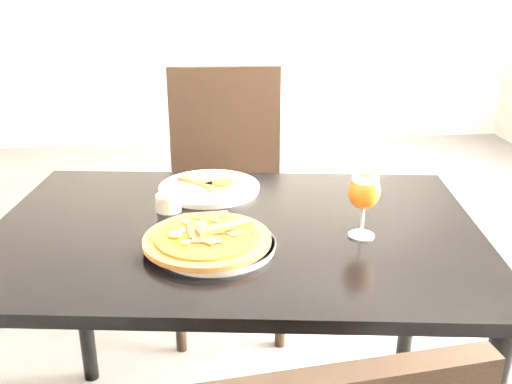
{
  "coord_description": "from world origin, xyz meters",
  "views": [
    {
      "loc": [
        -0.1,
        -1.61,
        1.34
      ],
      "look_at": [
        0.04,
        -0.3,
        0.83
      ],
      "focal_mm": 40.0,
      "sensor_mm": 36.0,
      "label": 1
    }
  ],
  "objects": [
    {
      "name": "ground",
      "position": [
        0.0,
        0.0,
        0.0
      ],
      "size": [
        6.0,
        6.0,
        0.0
      ],
      "primitive_type": "plane",
      "color": "#565659",
      "rests_on": "ground"
    },
    {
      "name": "sauce_cup",
      "position": [
        -0.18,
        -0.21,
        0.77
      ],
      "size": [
        0.07,
        0.07,
        0.04
      ],
      "color": "beige",
      "rests_on": "dining_table"
    },
    {
      "name": "dining_table",
      "position": [
        -0.01,
        -0.33,
        0.66
      ],
      "size": [
        1.3,
        0.96,
        0.75
      ],
      "rotation": [
        0.0,
        0.0,
        -0.14
      ],
      "color": "black",
      "rests_on": "ground"
    },
    {
      "name": "plate_second",
      "position": [
        -0.07,
        -0.07,
        0.76
      ],
      "size": [
        0.3,
        0.3,
        0.02
      ],
      "primitive_type": "cylinder",
      "rotation": [
        0.0,
        0.0,
        0.06
      ],
      "color": "silver",
      "rests_on": "dining_table"
    },
    {
      "name": "chair_far",
      "position": [
        0.01,
        0.46,
        0.55
      ],
      "size": [
        0.48,
        0.48,
        1.0
      ],
      "rotation": [
        0.0,
        0.0,
        -0.03
      ],
      "color": "black",
      "rests_on": "ground"
    },
    {
      "name": "crust_scraps",
      "position": [
        -0.05,
        -0.07,
        0.77
      ],
      "size": [
        0.19,
        0.14,
        0.01
      ],
      "rotation": [
        0.0,
        0.0,
        -0.26
      ],
      "color": "brown",
      "rests_on": "plate_second"
    },
    {
      "name": "beer_glass",
      "position": [
        0.28,
        -0.41,
        0.86
      ],
      "size": [
        0.08,
        0.08,
        0.16
      ],
      "color": "silver",
      "rests_on": "dining_table"
    },
    {
      "name": "loose_crust",
      "position": [
        -0.08,
        -0.26,
        0.75
      ],
      "size": [
        0.12,
        0.04,
        0.01
      ],
      "primitive_type": "cube",
      "rotation": [
        0.0,
        0.0,
        0.08
      ],
      "color": "brown",
      "rests_on": "dining_table"
    },
    {
      "name": "pizza",
      "position": [
        -0.08,
        -0.44,
        0.77
      ],
      "size": [
        0.29,
        0.29,
        0.03
      ],
      "rotation": [
        0.0,
        0.0,
        0.08
      ],
      "color": "brown",
      "rests_on": "plate_main"
    },
    {
      "name": "plate_main",
      "position": [
        -0.06,
        -0.44,
        0.76
      ],
      "size": [
        0.34,
        0.34,
        0.01
      ],
      "primitive_type": "cylinder",
      "rotation": [
        0.0,
        0.0,
        -0.3
      ],
      "color": "silver",
      "rests_on": "dining_table"
    }
  ]
}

